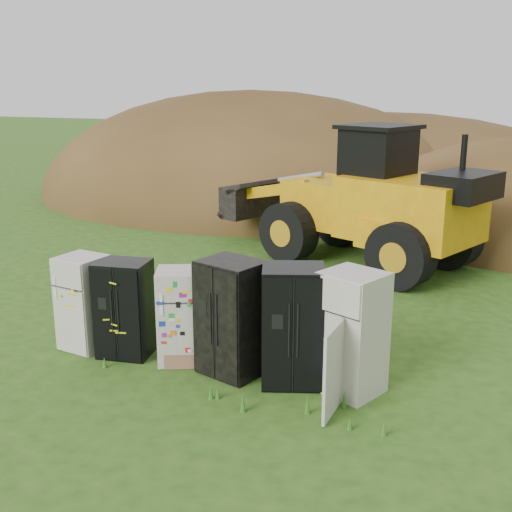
{
  "coord_description": "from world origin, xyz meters",
  "views": [
    {
      "loc": [
        4.06,
        -8.79,
        4.53
      ],
      "look_at": [
        0.04,
        2.0,
        1.38
      ],
      "focal_mm": 45.0,
      "sensor_mm": 36.0,
      "label": 1
    }
  ],
  "objects_px": {
    "fridge_black_side": "(124,309)",
    "fridge_dark_mid": "(232,318)",
    "fridge_leftmost": "(84,302)",
    "fridge_sticker": "(180,316)",
    "fridge_black_right": "(293,326)",
    "wheel_loader": "(347,193)",
    "fridge_open_door": "(352,333)"
  },
  "relations": [
    {
      "from": "fridge_leftmost",
      "to": "wheel_loader",
      "type": "height_order",
      "value": "wheel_loader"
    },
    {
      "from": "fridge_black_right",
      "to": "fridge_open_door",
      "type": "height_order",
      "value": "fridge_open_door"
    },
    {
      "from": "fridge_black_right",
      "to": "fridge_dark_mid",
      "type": "bearing_deg",
      "value": 161.57
    },
    {
      "from": "fridge_black_right",
      "to": "fridge_sticker",
      "type": "bearing_deg",
      "value": 159.25
    },
    {
      "from": "fridge_sticker",
      "to": "wheel_loader",
      "type": "distance_m",
      "value": 7.38
    },
    {
      "from": "fridge_black_right",
      "to": "fridge_open_door",
      "type": "bearing_deg",
      "value": -16.96
    },
    {
      "from": "fridge_sticker",
      "to": "fridge_dark_mid",
      "type": "bearing_deg",
      "value": -27.16
    },
    {
      "from": "fridge_dark_mid",
      "to": "fridge_open_door",
      "type": "relative_size",
      "value": 1.0
    },
    {
      "from": "fridge_black_side",
      "to": "fridge_dark_mid",
      "type": "bearing_deg",
      "value": -8.08
    },
    {
      "from": "fridge_leftmost",
      "to": "fridge_open_door",
      "type": "xyz_separation_m",
      "value": [
        4.7,
        -0.02,
        0.11
      ]
    },
    {
      "from": "fridge_sticker",
      "to": "fridge_black_right",
      "type": "relative_size",
      "value": 0.86
    },
    {
      "from": "fridge_black_right",
      "to": "fridge_black_side",
      "type": "bearing_deg",
      "value": 161.45
    },
    {
      "from": "fridge_dark_mid",
      "to": "fridge_open_door",
      "type": "height_order",
      "value": "fridge_open_door"
    },
    {
      "from": "fridge_dark_mid",
      "to": "fridge_black_side",
      "type": "bearing_deg",
      "value": -161.64
    },
    {
      "from": "fridge_black_side",
      "to": "fridge_dark_mid",
      "type": "distance_m",
      "value": 1.97
    },
    {
      "from": "wheel_loader",
      "to": "fridge_leftmost",
      "type": "bearing_deg",
      "value": -88.35
    },
    {
      "from": "fridge_leftmost",
      "to": "fridge_open_door",
      "type": "distance_m",
      "value": 4.7
    },
    {
      "from": "fridge_leftmost",
      "to": "fridge_sticker",
      "type": "bearing_deg",
      "value": 10.86
    },
    {
      "from": "fridge_dark_mid",
      "to": "fridge_black_right",
      "type": "relative_size",
      "value": 1.0
    },
    {
      "from": "fridge_leftmost",
      "to": "fridge_dark_mid",
      "type": "distance_m",
      "value": 2.79
    },
    {
      "from": "fridge_leftmost",
      "to": "fridge_black_side",
      "type": "xyz_separation_m",
      "value": [
        0.82,
        -0.02,
        -0.0
      ]
    },
    {
      "from": "fridge_black_side",
      "to": "fridge_open_door",
      "type": "relative_size",
      "value": 0.88
    },
    {
      "from": "fridge_leftmost",
      "to": "fridge_sticker",
      "type": "xyz_separation_m",
      "value": [
        1.82,
        0.05,
        -0.03
      ]
    },
    {
      "from": "fridge_open_door",
      "to": "wheel_loader",
      "type": "distance_m",
      "value": 7.54
    },
    {
      "from": "fridge_open_door",
      "to": "fridge_black_side",
      "type": "bearing_deg",
      "value": -155.83
    },
    {
      "from": "fridge_leftmost",
      "to": "wheel_loader",
      "type": "distance_m",
      "value": 7.91
    },
    {
      "from": "wheel_loader",
      "to": "fridge_black_side",
      "type": "bearing_deg",
      "value": -82.56
    },
    {
      "from": "fridge_dark_mid",
      "to": "fridge_black_right",
      "type": "distance_m",
      "value": 1.0
    },
    {
      "from": "fridge_black_side",
      "to": "wheel_loader",
      "type": "bearing_deg",
      "value": 65.89
    },
    {
      "from": "fridge_dark_mid",
      "to": "wheel_loader",
      "type": "xyz_separation_m",
      "value": [
        0.17,
        7.31,
        0.83
      ]
    },
    {
      "from": "fridge_sticker",
      "to": "fridge_open_door",
      "type": "height_order",
      "value": "fridge_open_door"
    },
    {
      "from": "fridge_dark_mid",
      "to": "fridge_black_right",
      "type": "bearing_deg",
      "value": 18.54
    }
  ]
}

